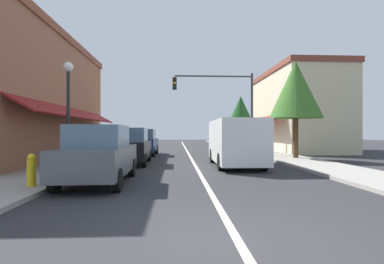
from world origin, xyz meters
TOP-DOWN VIEW (x-y plane):
  - ground_plane at (0.00, 18.00)m, footprint 80.00×80.00m
  - sidewalk_left at (-5.50, 18.00)m, footprint 2.60×56.00m
  - sidewalk_right at (5.50, 18.00)m, footprint 2.60×56.00m
  - lane_center_stripe at (0.00, 18.00)m, footprint 0.14×52.00m
  - storefront_left_block at (-9.56, 12.00)m, footprint 6.83×14.20m
  - storefront_right_block at (9.24, 20.00)m, footprint 6.19×10.20m
  - parked_car_nearest_left at (-3.23, 5.00)m, footprint 1.82×4.12m
  - parked_car_second_left at (-3.13, 10.35)m, footprint 1.82×4.12m
  - parked_car_third_left at (-3.13, 15.92)m, footprint 1.82×4.12m
  - van_in_lane at (1.83, 9.29)m, footprint 2.06×5.21m
  - traffic_signal_mast_arm at (2.73, 17.53)m, footprint 6.06×0.50m
  - street_lamp_left_near at (-4.93, 7.12)m, footprint 0.36×0.36m
  - tree_right_near at (5.87, 12.14)m, footprint 2.96×2.96m
  - tree_right_far at (5.94, 26.51)m, footprint 2.93×2.93m
  - fire_hydrant at (-4.73, 3.96)m, footprint 0.22×0.22m

SIDE VIEW (x-z plane):
  - ground_plane at x=0.00m, z-range 0.00..0.00m
  - lane_center_stripe at x=0.00m, z-range 0.00..0.01m
  - sidewalk_left at x=-5.50m, z-range 0.00..0.12m
  - sidewalk_right at x=5.50m, z-range 0.00..0.12m
  - fire_hydrant at x=-4.73m, z-range 0.12..0.99m
  - parked_car_nearest_left at x=-3.23m, z-range -0.01..1.76m
  - parked_car_second_left at x=-3.13m, z-range -0.01..1.76m
  - parked_car_third_left at x=-3.13m, z-range -0.01..1.76m
  - van_in_lane at x=1.83m, z-range 0.09..2.21m
  - street_lamp_left_near at x=-4.93m, z-range 0.78..4.98m
  - storefront_right_block at x=9.24m, z-range 0.00..6.73m
  - storefront_left_block at x=-9.56m, z-range 0.00..6.89m
  - tree_right_far at x=5.94m, z-range 1.08..6.51m
  - tree_right_near at x=5.87m, z-range 1.16..6.78m
  - traffic_signal_mast_arm at x=2.73m, z-range 1.15..7.15m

